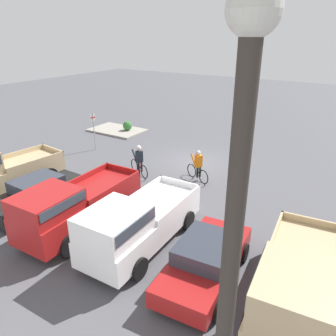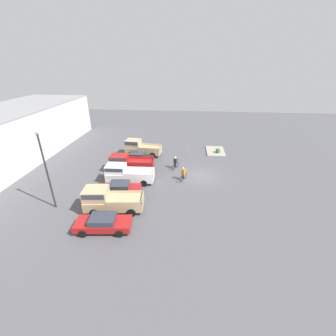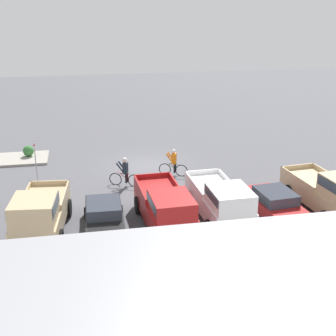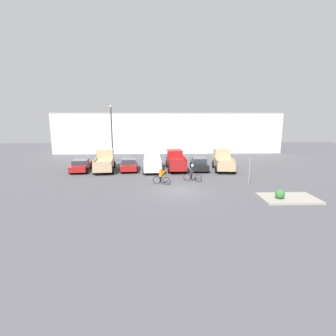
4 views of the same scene
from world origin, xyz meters
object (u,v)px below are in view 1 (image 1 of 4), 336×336
object	(u,v)px
sedan_1	(206,259)
sedan_2	(38,194)
cyclist_0	(139,160)
pickup_truck_1	(136,223)
fire_lane_sign	(94,128)
pickup_truck_0	(299,287)
cyclist_1	(198,166)
shrub	(127,126)
pickup_truck_2	(74,205)

from	to	relation	value
sedan_1	sedan_2	bearing A→B (deg)	-0.33
sedan_2	cyclist_0	size ratio (longest dim) A/B	2.54
pickup_truck_1	sedan_2	bearing A→B (deg)	-0.77
sedan_2	fire_lane_sign	xyz separation A→B (m)	(3.55, -7.20, 0.81)
cyclist_0	sedan_2	bearing A→B (deg)	74.38
pickup_truck_0	cyclist_1	size ratio (longest dim) A/B	3.29
cyclist_1	shrub	world-z (taller)	cyclist_1
pickup_truck_2	cyclist_0	distance (m)	6.01
pickup_truck_1	sedan_2	size ratio (longest dim) A/B	1.25
pickup_truck_0	cyclist_0	distance (m)	11.32
cyclist_0	fire_lane_sign	xyz separation A→B (m)	(5.08, -1.75, 0.65)
pickup_truck_1	shrub	size ratio (longest dim) A/B	7.60
pickup_truck_1	sedan_1	bearing A→B (deg)	-179.43
cyclist_0	shrub	size ratio (longest dim) A/B	2.40
cyclist_1	pickup_truck_2	bearing A→B (deg)	75.57
sedan_1	pickup_truck_1	bearing A→B (deg)	0.57
sedan_2	shrub	size ratio (longest dim) A/B	6.10
fire_lane_sign	pickup_truck_1	bearing A→B (deg)	141.56
sedan_2	shrub	world-z (taller)	sedan_2
pickup_truck_2	cyclist_0	world-z (taller)	pickup_truck_2
sedan_2	shrub	xyz separation A→B (m)	(4.43, -11.71, -0.21)
pickup_truck_2	pickup_truck_1	bearing A→B (deg)	-173.20
cyclist_0	pickup_truck_0	bearing A→B (deg)	149.31
pickup_truck_2	shrub	xyz separation A→B (m)	(7.25, -12.12, -0.64)
sedan_2	shrub	distance (m)	12.52
shrub	cyclist_0	bearing A→B (deg)	133.60
cyclist_0	fire_lane_sign	world-z (taller)	fire_lane_sign
cyclist_0	pickup_truck_1	bearing A→B (deg)	126.48
sedan_2	cyclist_0	xyz separation A→B (m)	(-1.53, -5.46, 0.16)
sedan_2	cyclist_1	size ratio (longest dim) A/B	2.61
sedan_1	pickup_truck_2	bearing A→B (deg)	3.70
pickup_truck_0	sedan_1	xyz separation A→B (m)	(2.86, -0.27, -0.50)
pickup_truck_2	cyclist_0	bearing A→B (deg)	-77.58
pickup_truck_2	cyclist_0	xyz separation A→B (m)	(1.29, -5.87, -0.27)
fire_lane_sign	shrub	xyz separation A→B (m)	(0.88, -4.51, -1.02)
sedan_1	cyclist_0	bearing A→B (deg)	-38.68
sedan_1	pickup_truck_1	xyz separation A→B (m)	(2.78, 0.03, 0.41)
fire_lane_sign	shrub	size ratio (longest dim) A/B	3.49
pickup_truck_1	cyclist_1	size ratio (longest dim) A/B	3.25
sedan_1	sedan_2	distance (m)	8.40
cyclist_1	shrub	bearing A→B (deg)	-29.57
cyclist_1	shrub	size ratio (longest dim) A/B	2.34
pickup_truck_2	sedan_2	world-z (taller)	pickup_truck_2
pickup_truck_1	pickup_truck_2	bearing A→B (deg)	6.80
pickup_truck_0	sedan_1	distance (m)	2.91
cyclist_0	cyclist_1	bearing A→B (deg)	-160.01
sedan_2	cyclist_1	xyz separation A→B (m)	(-4.62, -6.58, 0.10)
shrub	fire_lane_sign	bearing A→B (deg)	101.00
sedan_1	cyclist_1	bearing A→B (deg)	-60.27
cyclist_1	fire_lane_sign	world-z (taller)	fire_lane_sign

